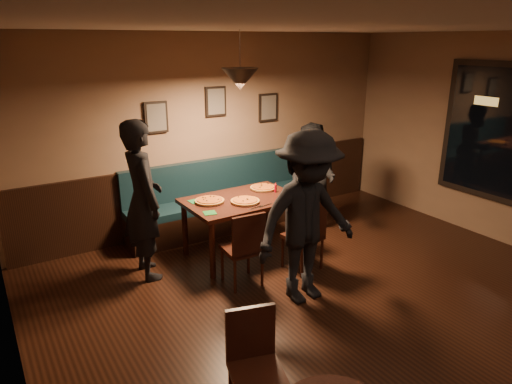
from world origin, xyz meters
TOP-DOWN VIEW (x-y plane):
  - floor at (0.00, 0.00)m, footprint 7.00×7.00m
  - ceiling at (0.00, 0.00)m, footprint 7.00×7.00m
  - wall_back at (0.00, 3.50)m, footprint 6.00×0.00m
  - wall_left at (-3.00, 0.00)m, footprint 0.00×7.00m
  - wainscot at (0.00, 3.47)m, footprint 5.88×0.06m
  - booth_bench at (0.00, 3.20)m, footprint 3.00×0.60m
  - picture_left at (-0.90, 3.47)m, footprint 0.32×0.04m
  - picture_center at (0.00, 3.47)m, footprint 0.32×0.04m
  - picture_right at (0.90, 3.47)m, footprint 0.32×0.04m
  - pendant_lamp at (-0.26, 2.33)m, footprint 0.44×0.44m
  - dining_table at (-0.26, 2.33)m, footprint 1.44×0.94m
  - chair_near_left at (-0.65, 1.65)m, footprint 0.42×0.42m
  - chair_near_right at (0.16, 1.57)m, footprint 0.44×0.44m
  - diner_left at (-1.49, 2.45)m, footprint 0.48×0.70m
  - diner_right at (1.01, 2.47)m, footprint 0.77×0.90m
  - diner_front at (-0.23, 1.02)m, footprint 1.20×0.70m
  - pizza_a at (-0.66, 2.42)m, footprint 0.41×0.41m
  - pizza_b at (-0.29, 2.17)m, footprint 0.38×0.38m
  - pizza_c at (0.19, 2.51)m, footprint 0.46×0.46m
  - soda_glass at (0.38, 2.00)m, footprint 0.07×0.07m
  - tabasco_bottle at (0.26, 2.31)m, footprint 0.04×0.04m
  - napkin_a at (-0.80, 2.54)m, footprint 0.16×0.16m
  - napkin_b at (-0.83, 2.08)m, footprint 0.17×0.17m
  - cutlery_set at (-0.22, 1.94)m, footprint 0.20×0.07m
  - cafe_chair_far at (-1.59, -0.15)m, footprint 0.47×0.47m

SIDE VIEW (x-z plane):
  - floor at x=0.00m, z-range 0.00..0.00m
  - dining_table at x=-0.26m, z-range 0.00..0.76m
  - cafe_chair_far at x=-1.59m, z-range 0.00..0.85m
  - chair_near_right at x=0.16m, z-range 0.00..0.89m
  - chair_near_left at x=-0.65m, z-range 0.00..0.90m
  - wainscot at x=0.00m, z-range 0.00..1.00m
  - booth_bench at x=0.00m, z-range 0.00..1.00m
  - cutlery_set at x=-0.22m, z-range 0.76..0.77m
  - napkin_b at x=-0.83m, z-range 0.76..0.77m
  - napkin_a at x=-0.80m, z-range 0.76..0.77m
  - pizza_c at x=0.19m, z-range 0.76..0.80m
  - pizza_b at x=-0.29m, z-range 0.76..0.80m
  - pizza_a at x=-0.66m, z-range 0.76..0.81m
  - diner_right at x=1.01m, z-range 0.00..1.58m
  - soda_glass at x=0.38m, z-range 0.76..0.90m
  - tabasco_bottle at x=0.26m, z-range 0.76..0.90m
  - diner_front at x=-0.23m, z-range 0.00..1.85m
  - diner_left at x=-1.49m, z-range 0.00..1.88m
  - wall_back at x=0.00m, z-range -1.60..4.40m
  - wall_left at x=-3.00m, z-range -2.10..4.90m
  - picture_left at x=-0.90m, z-range 1.49..1.91m
  - picture_right at x=0.90m, z-range 1.49..1.91m
  - picture_center at x=0.00m, z-range 1.64..2.06m
  - pendant_lamp at x=-0.26m, z-range 2.12..2.38m
  - ceiling at x=0.00m, z-range 2.80..2.80m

